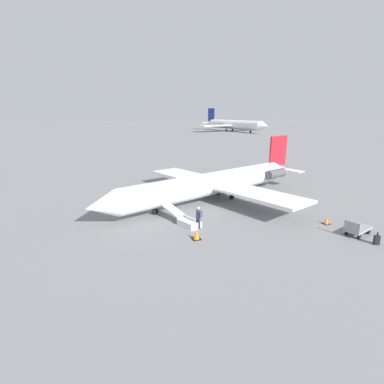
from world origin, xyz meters
TOP-DOWN VIEW (x-y plane):
  - ground_plane at (0.00, 0.00)m, footprint 600.00×600.00m
  - airplane_main at (-0.77, -0.26)m, footprint 25.29×19.61m
  - airplane_taxiing_distant at (-57.51, -100.25)m, footprint 35.04×46.04m
  - boarding_stairs at (4.66, 5.44)m, footprint 2.25×4.12m
  - passenger at (4.02, 6.53)m, footprint 0.43×0.57m
  - luggage_cart at (-6.31, 11.86)m, footprint 2.42×1.66m
  - suitcase at (-6.12, 13.56)m, footprint 0.42×0.34m
  - traffic_cone_near_stairs at (4.93, 8.32)m, footprint 0.62×0.62m
  - traffic_cone_near_cart at (-5.91, 9.35)m, footprint 0.50×0.50m

SIDE VIEW (x-z plane):
  - ground_plane at x=0.00m, z-range 0.00..0.00m
  - traffic_cone_near_cart at x=-5.91m, z-range -0.02..0.53m
  - traffic_cone_near_stairs at x=4.93m, z-range -0.02..0.66m
  - suitcase at x=-6.12m, z-range -0.11..0.77m
  - boarding_stairs at x=4.66m, z-range -0.42..1.13m
  - luggage_cart at x=-6.31m, z-range -0.15..1.07m
  - passenger at x=4.02m, z-range 0.13..1.87m
  - airplane_main at x=-0.77m, z-range -1.20..4.76m
  - airplane_taxiing_distant at x=-57.51m, z-range -2.16..8.53m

